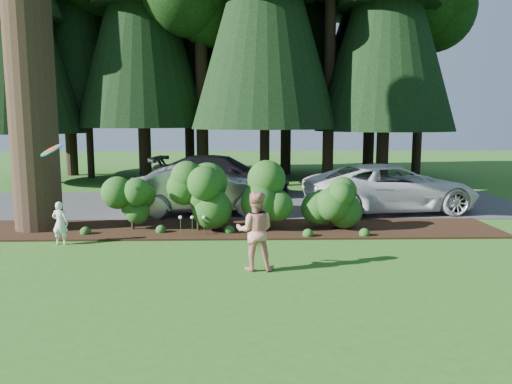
% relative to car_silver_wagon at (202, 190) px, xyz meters
% --- Properties ---
extents(ground, '(80.00, 80.00, 0.00)m').
position_rel_car_silver_wagon_xyz_m(ground, '(0.29, -5.51, -0.80)').
color(ground, '#28621C').
rests_on(ground, ground).
extents(mulch_bed, '(16.00, 2.50, 0.05)m').
position_rel_car_silver_wagon_xyz_m(mulch_bed, '(0.29, -2.26, -0.78)').
color(mulch_bed, black).
rests_on(mulch_bed, ground).
extents(driveway, '(22.00, 6.00, 0.03)m').
position_rel_car_silver_wagon_xyz_m(driveway, '(0.29, 1.99, -0.79)').
color(driveway, '#38383A').
rests_on(driveway, ground).
extents(shrub_row, '(6.53, 1.60, 1.61)m').
position_rel_car_silver_wagon_xyz_m(shrub_row, '(1.06, -2.37, 0.01)').
color(shrub_row, '#1F4B17').
rests_on(shrub_row, ground).
extents(lily_cluster, '(0.69, 0.09, 0.57)m').
position_rel_car_silver_wagon_xyz_m(lily_cluster, '(-0.01, -3.11, -0.30)').
color(lily_cluster, '#1F4B17').
rests_on(lily_cluster, ground).
extents(car_silver_wagon, '(4.84, 2.21, 1.54)m').
position_rel_car_silver_wagon_xyz_m(car_silver_wagon, '(0.00, 0.00, 0.00)').
color(car_silver_wagon, '#B6B6BB').
rests_on(car_silver_wagon, driveway).
extents(car_white_suv, '(5.91, 3.38, 1.55)m').
position_rel_car_silver_wagon_xyz_m(car_white_suv, '(6.14, 0.30, 0.01)').
color(car_white_suv, silver).
rests_on(car_white_suv, driveway).
extents(car_dark_suv, '(5.68, 2.82, 1.59)m').
position_rel_car_silver_wagon_xyz_m(car_dark_suv, '(0.43, 4.18, 0.02)').
color(car_dark_suv, black).
rests_on(car_dark_suv, driveway).
extents(child, '(0.41, 0.30, 1.06)m').
position_rel_car_silver_wagon_xyz_m(child, '(-3.11, -3.81, -0.27)').
color(child, white).
rests_on(child, ground).
extents(adult, '(0.82, 0.66, 1.59)m').
position_rel_car_silver_wagon_xyz_m(adult, '(1.55, -5.99, -0.00)').
color(adult, red).
rests_on(adult, ground).
extents(frisbee, '(0.58, 0.54, 0.39)m').
position_rel_car_silver_wagon_xyz_m(frisbee, '(-3.30, -3.61, 1.48)').
color(frisbee, teal).
rests_on(frisbee, ground).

